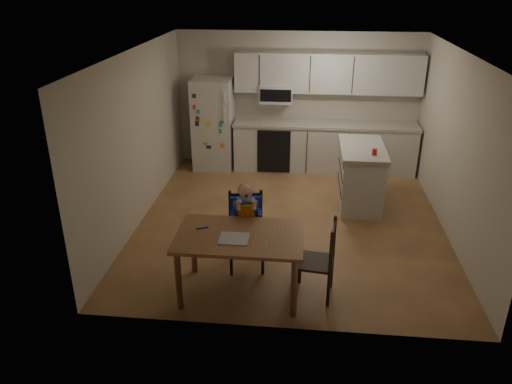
{
  "coord_description": "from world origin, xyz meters",
  "views": [
    {
      "loc": [
        0.18,
        -6.76,
        3.48
      ],
      "look_at": [
        -0.39,
        -1.3,
        1.03
      ],
      "focal_mm": 35.0,
      "sensor_mm": 36.0,
      "label": 1
    }
  ],
  "objects": [
    {
      "name": "room",
      "position": [
        0.0,
        0.48,
        1.25
      ],
      "size": [
        4.52,
        5.01,
        2.51
      ],
      "color": "brown",
      "rests_on": "ground"
    },
    {
      "name": "refrigerator",
      "position": [
        -1.55,
        2.15,
        0.85
      ],
      "size": [
        0.72,
        0.7,
        1.7
      ],
      "primitive_type": "cube",
      "color": "silver",
      "rests_on": "ground"
    },
    {
      "name": "chair_booster",
      "position": [
        -0.52,
        -1.28,
        0.69
      ],
      "size": [
        0.49,
        0.49,
        1.15
      ],
      "rotation": [
        0.0,
        0.0,
        0.16
      ],
      "color": "black",
      "rests_on": "ground"
    },
    {
      "name": "red_cup",
      "position": [
        1.21,
        0.39,
        1.01
      ],
      "size": [
        0.08,
        0.08,
        0.09
      ],
      "primitive_type": "cylinder",
      "color": "red",
      "rests_on": "kitchen_island"
    },
    {
      "name": "napkin",
      "position": [
        -0.56,
        -2.0,
        0.77
      ],
      "size": [
        0.32,
        0.28,
        0.01
      ],
      "primitive_type": "cube",
      "color": "silver",
      "rests_on": "dining_table"
    },
    {
      "name": "dining_table",
      "position": [
        -0.51,
        -1.9,
        0.66
      ],
      "size": [
        1.43,
        0.92,
        0.77
      ],
      "color": "brown",
      "rests_on": "ground"
    },
    {
      "name": "kitchen_run",
      "position": [
        0.5,
        2.24,
        0.88
      ],
      "size": [
        3.37,
        0.62,
        2.15
      ],
      "color": "silver",
      "rests_on": "ground"
    },
    {
      "name": "toddler_spoon",
      "position": [
        -0.97,
        -1.8,
        0.77
      ],
      "size": [
        0.12,
        0.06,
        0.02
      ],
      "primitive_type": "cylinder",
      "rotation": [
        0.0,
        1.57,
        0.35
      ],
      "color": "#1733B3",
      "rests_on": "dining_table"
    },
    {
      "name": "kitchen_island",
      "position": [
        1.07,
        0.74,
        0.49
      ],
      "size": [
        0.69,
        1.31,
        0.97
      ],
      "color": "silver",
      "rests_on": "ground"
    },
    {
      "name": "chair_side",
      "position": [
        0.44,
        -1.86,
        0.54
      ],
      "size": [
        0.47,
        0.47,
        0.95
      ],
      "rotation": [
        0.0,
        0.0,
        -1.7
      ],
      "color": "black",
      "rests_on": "ground"
    }
  ]
}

